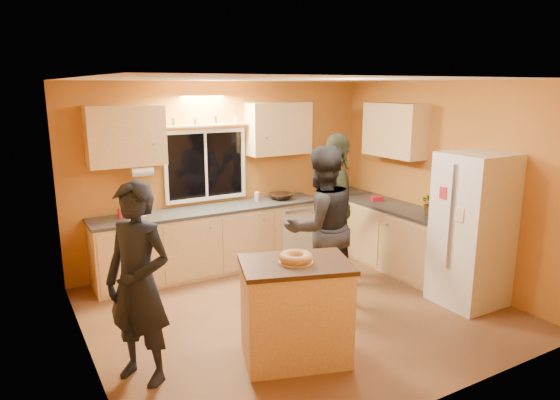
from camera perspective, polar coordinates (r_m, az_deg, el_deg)
ground at (r=5.91m, az=2.05°, el=-12.51°), size 4.50×4.50×0.00m
room_shell at (r=5.82m, az=1.03°, el=3.85°), size 4.54×4.04×2.61m
back_counter at (r=7.15m, az=-5.07°, el=-4.08°), size 4.23×0.62×0.90m
right_counter at (r=7.24m, az=13.18°, el=-4.15°), size 0.62×1.84×0.90m
refrigerator at (r=6.23m, az=21.13°, el=-3.19°), size 0.72×0.70×1.80m
island at (r=4.77m, az=1.78°, el=-12.49°), size 1.16×0.96×0.97m
bundt_pastry at (r=4.57m, az=1.82°, el=-6.59°), size 0.31×0.31×0.09m
person_left at (r=4.47m, az=-15.87°, el=-9.22°), size 0.73×0.78×1.78m
person_center at (r=5.77m, az=4.66°, el=-3.16°), size 0.95×0.76×1.89m
person_right at (r=6.55m, az=6.39°, el=-0.93°), size 0.92×1.24×1.95m
mixing_bowl at (r=7.36m, az=0.07°, el=0.44°), size 0.35×0.35×0.09m
utensil_crock at (r=6.64m, az=-15.70°, el=-1.07°), size 0.14×0.14×0.17m
potted_plant at (r=6.73m, az=16.95°, el=-0.32°), size 0.34×0.32×0.32m
red_box at (r=7.37m, az=11.01°, el=0.15°), size 0.19×0.16×0.07m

